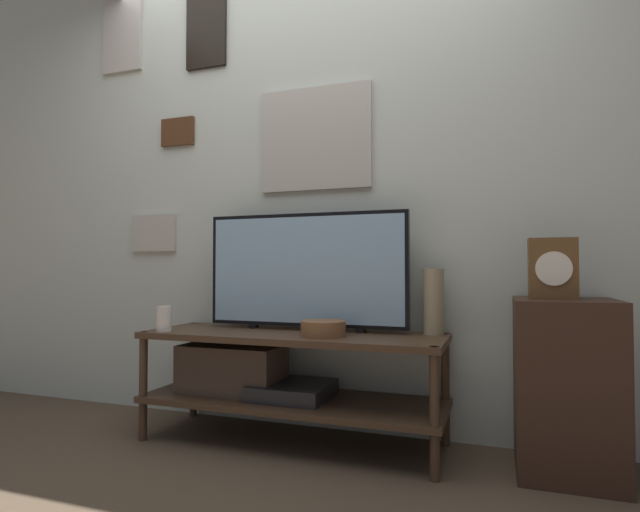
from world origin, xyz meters
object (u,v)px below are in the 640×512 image
(vase_wide_bowl, at_px, (323,328))
(vase_tall_ceramic, at_px, (433,301))
(television, at_px, (305,270))
(mantel_clock, at_px, (552,269))
(candle_jar, at_px, (164,319))

(vase_wide_bowl, bearing_deg, vase_tall_ceramic, 26.28)
(television, bearing_deg, mantel_clock, -4.58)
(candle_jar, distance_m, mantel_clock, 1.78)
(mantel_clock, bearing_deg, television, 175.42)
(vase_wide_bowl, relative_size, mantel_clock, 0.83)
(vase_tall_ceramic, height_order, candle_jar, vase_tall_ceramic)
(mantel_clock, bearing_deg, vase_wide_bowl, -174.99)
(candle_jar, relative_size, mantel_clock, 0.50)
(vase_wide_bowl, bearing_deg, candle_jar, -173.01)
(vase_wide_bowl, distance_m, vase_tall_ceramic, 0.53)
(television, relative_size, mantel_clock, 4.19)
(vase_tall_ceramic, bearing_deg, vase_wide_bowl, -153.72)
(candle_jar, height_order, mantel_clock, mantel_clock)
(vase_tall_ceramic, height_order, mantel_clock, mantel_clock)
(vase_wide_bowl, relative_size, vase_tall_ceramic, 0.67)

